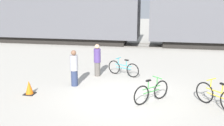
# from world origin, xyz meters

# --- Properties ---
(ground_plane) EXTENTS (80.00, 80.00, 0.00)m
(ground_plane) POSITION_xyz_m (0.00, 0.00, 0.00)
(ground_plane) COLOR #A8A399
(freight_train) EXTENTS (54.61, 2.83, 4.91)m
(freight_train) POSITION_xyz_m (-0.00, 11.63, 2.57)
(freight_train) COLOR black
(freight_train) RESTS_ON ground_plane
(rail_near) EXTENTS (66.61, 0.07, 0.01)m
(rail_near) POSITION_xyz_m (0.00, 10.91, 0.01)
(rail_near) COLOR #4C4238
(rail_near) RESTS_ON ground_plane
(rail_far) EXTENTS (66.61, 0.07, 0.01)m
(rail_far) POSITION_xyz_m (0.00, 12.35, 0.01)
(rail_far) COLOR #4C4238
(rail_far) RESTS_ON ground_plane
(bicycle_yellow) EXTENTS (1.23, 1.39, 0.96)m
(bicycle_yellow) POSITION_xyz_m (3.31, -0.35, 0.40)
(bicycle_yellow) COLOR black
(bicycle_yellow) RESTS_ON ground_plane
(bicycle_green) EXTENTS (1.20, 1.28, 0.89)m
(bicycle_green) POSITION_xyz_m (1.08, -0.23, 0.38)
(bicycle_green) COLOR black
(bicycle_green) RESTS_ON ground_plane
(bicycle_teal) EXTENTS (1.62, 0.77, 0.85)m
(bicycle_teal) POSITION_xyz_m (-0.41, 2.90, 0.36)
(bicycle_teal) COLOR black
(bicycle_teal) RESTS_ON ground_plane
(person_in_purple) EXTENTS (0.33, 0.33, 1.56)m
(person_in_purple) POSITION_xyz_m (-1.63, 2.59, 0.78)
(person_in_purple) COLOR #514C47
(person_in_purple) RESTS_ON ground_plane
(person_in_grey) EXTENTS (0.34, 0.34, 1.56)m
(person_in_grey) POSITION_xyz_m (-2.25, 0.98, 0.78)
(person_in_grey) COLOR #283351
(person_in_grey) RESTS_ON ground_plane
(traffic_cone) EXTENTS (0.40, 0.40, 0.55)m
(traffic_cone) POSITION_xyz_m (-3.66, -0.35, 0.25)
(traffic_cone) COLOR black
(traffic_cone) RESTS_ON ground_plane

